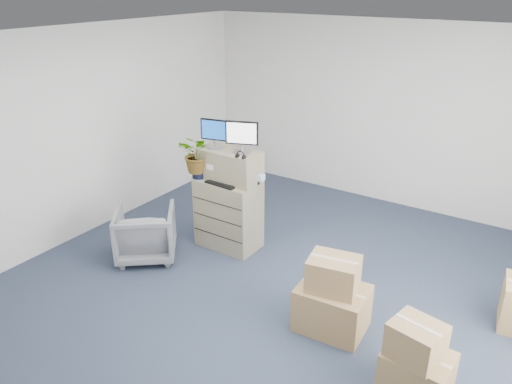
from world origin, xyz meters
TOP-DOWN VIEW (x-y plane):
  - ground at (0.00, 0.00)m, footprint 7.00×7.00m
  - wall_back at (0.00, 3.51)m, footprint 6.00×0.02m
  - filing_cabinet_lower at (-1.07, 0.93)m, footprint 0.80×0.49m
  - filing_cabinet_upper at (-1.07, 0.98)m, footprint 0.80×0.40m
  - monitor_left at (-1.27, 0.95)m, footprint 0.37×0.18m
  - monitor_right at (-0.88, 0.97)m, footprint 0.39×0.22m
  - headphones at (-0.78, 0.81)m, footprint 0.12×0.01m
  - keyboard at (-1.06, 0.79)m, footprint 0.44×0.21m
  - mouse at (-0.75, 0.84)m, footprint 0.10×0.08m
  - water_bottle at (-0.98, 0.95)m, footprint 0.07×0.07m
  - phone_dock at (-1.07, 0.96)m, footprint 0.05×0.04m
  - external_drive at (-0.76, 1.06)m, footprint 0.19×0.16m
  - tissue_box at (-0.73, 1.06)m, footprint 0.21×0.11m
  - potted_plant at (-1.43, 0.79)m, footprint 0.47×0.52m
  - office_chair at (-1.78, 0.11)m, footprint 0.98×0.97m
  - cardboard_boxes at (1.64, 0.35)m, footprint 2.53×2.04m

SIDE VIEW (x-z plane):
  - ground at x=0.00m, z-range 0.00..0.00m
  - cardboard_boxes at x=1.64m, z-range -0.10..0.72m
  - office_chair at x=-1.78m, z-range 0.00..0.74m
  - filing_cabinet_lower at x=-1.07m, z-range 0.00..0.94m
  - keyboard at x=-1.06m, z-range 0.94..0.96m
  - mouse at x=-0.75m, z-range 0.94..0.97m
  - external_drive at x=-0.76m, z-range 0.94..0.99m
  - phone_dock at x=-1.07m, z-range 0.92..1.03m
  - tissue_box at x=-0.73m, z-range 0.99..1.06m
  - water_bottle at x=-0.98m, z-range 0.94..1.17m
  - filing_cabinet_upper at x=-1.07m, z-range 0.94..1.34m
  - potted_plant at x=-1.43m, z-range 0.97..1.45m
  - headphones at x=-0.78m, z-range 1.31..1.43m
  - wall_back at x=0.00m, z-range 0.00..2.80m
  - monitor_left at x=-1.27m, z-range 1.36..1.73m
  - monitor_right at x=-0.88m, z-range 1.36..1.76m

